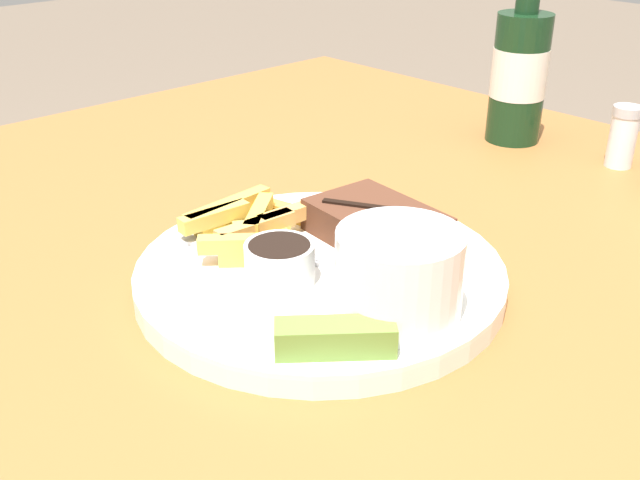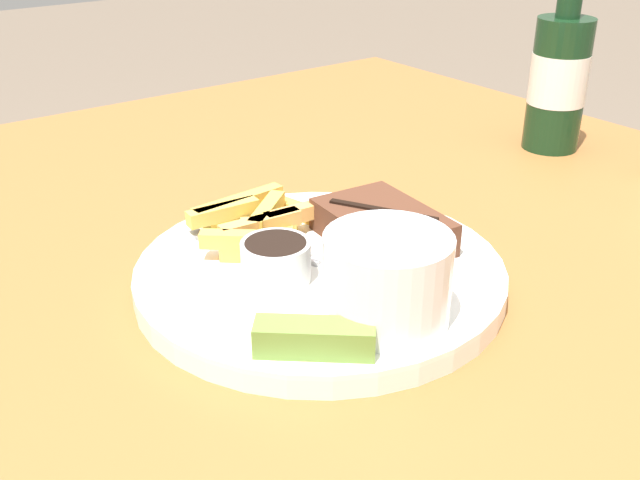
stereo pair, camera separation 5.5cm
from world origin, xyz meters
name	(u,v)px [view 2 (the right image)]	position (x,y,z in m)	size (l,w,h in m)	color
dining_table	(320,375)	(0.00, 0.00, 0.65)	(1.10, 1.06, 0.74)	#935B2D
dinner_plate	(320,274)	(0.00, 0.00, 0.74)	(0.28, 0.28, 0.02)	white
steak_portion	(380,226)	(0.00, 0.06, 0.77)	(0.11, 0.08, 0.03)	#512D1E
fries_pile	(261,222)	(-0.07, -0.01, 0.76)	(0.10, 0.12, 0.02)	gold
coleslaw_cup	(387,274)	(0.09, -0.01, 0.79)	(0.08, 0.08, 0.06)	white
dipping_sauce_cup	(280,262)	(0.00, -0.04, 0.77)	(0.05, 0.05, 0.03)	silver
pickle_spear	(314,338)	(0.09, -0.07, 0.76)	(0.06, 0.07, 0.02)	olive
fork_utensil	(237,243)	(-0.06, -0.03, 0.76)	(0.12, 0.07, 0.00)	#B7B7BC
knife_utensil	(352,246)	(0.00, 0.03, 0.76)	(0.13, 0.13, 0.01)	#B7B7BC
beer_bottle	(559,75)	(-0.09, 0.39, 0.82)	(0.06, 0.06, 0.23)	#143319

